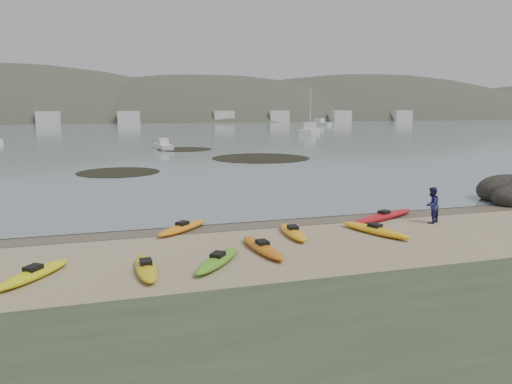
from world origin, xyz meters
name	(u,v)px	position (x,y,z in m)	size (l,w,h in m)	color
ground	(256,222)	(0.00, 0.00, 0.00)	(600.00, 600.00, 0.00)	tan
wet_sand	(258,223)	(0.00, -0.30, 0.00)	(60.00, 60.00, 0.00)	brown
water	(114,115)	(0.00, 300.00, 0.01)	(1200.00, 1200.00, 0.00)	slate
kayaks	(260,240)	(-0.98, -3.80, 0.17)	(19.26, 8.23, 0.34)	yellow
person_east	(432,205)	(8.10, -2.65, 0.88)	(0.86, 0.67, 1.77)	navy
kelp_mats	(213,158)	(4.36, 30.08, 0.03)	(23.99, 28.12, 0.04)	black
moored_boats	(139,132)	(-0.15, 79.79, 0.59)	(108.34, 75.06, 1.35)	silver
far_hills	(213,155)	(39.38, 193.97, -15.93)	(550.00, 135.00, 80.00)	#384235
far_town	(144,117)	(6.00, 145.00, 2.00)	(199.00, 5.00, 4.00)	beige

